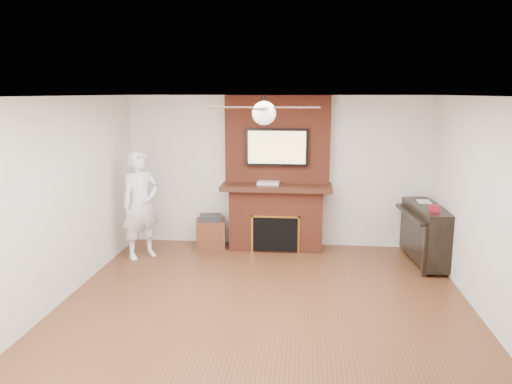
# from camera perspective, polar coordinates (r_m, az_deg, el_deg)

# --- Properties ---
(room_shell) EXTENTS (5.36, 5.86, 2.86)m
(room_shell) POSITION_cam_1_polar(r_m,az_deg,el_deg) (5.63, 0.89, -1.94)
(room_shell) COLOR #512C17
(room_shell) RESTS_ON ground
(fireplace) EXTENTS (1.78, 0.64, 2.50)m
(fireplace) POSITION_cam_1_polar(r_m,az_deg,el_deg) (8.17, 2.39, 0.39)
(fireplace) COLOR maroon
(fireplace) RESTS_ON ground
(tv) EXTENTS (1.00, 0.08, 0.60)m
(tv) POSITION_cam_1_polar(r_m,az_deg,el_deg) (8.02, 2.41, 5.14)
(tv) COLOR black
(tv) RESTS_ON fireplace
(ceiling_fan) EXTENTS (1.21, 1.21, 0.31)m
(ceiling_fan) POSITION_cam_1_polar(r_m,az_deg,el_deg) (5.48, 0.92, 9.12)
(ceiling_fan) COLOR black
(ceiling_fan) RESTS_ON room_shell
(person) EXTENTS (0.73, 0.73, 1.68)m
(person) POSITION_cam_1_polar(r_m,az_deg,el_deg) (7.89, -13.03, -1.43)
(person) COLOR white
(person) RESTS_ON ground
(side_table) EXTENTS (0.55, 0.55, 0.54)m
(side_table) POSITION_cam_1_polar(r_m,az_deg,el_deg) (8.41, -5.21, -4.56)
(side_table) COLOR #542818
(side_table) RESTS_ON ground
(piano) EXTENTS (0.62, 1.38, 0.97)m
(piano) POSITION_cam_1_polar(r_m,az_deg,el_deg) (7.95, 18.83, -4.39)
(piano) COLOR black
(piano) RESTS_ON ground
(cable_box) EXTENTS (0.36, 0.21, 0.05)m
(cable_box) POSITION_cam_1_polar(r_m,az_deg,el_deg) (8.06, 1.42, 1.04)
(cable_box) COLOR silver
(cable_box) RESTS_ON fireplace
(candle_orange) EXTENTS (0.07, 0.07, 0.12)m
(candle_orange) POSITION_cam_1_polar(r_m,az_deg,el_deg) (8.23, 1.81, -6.22)
(candle_orange) COLOR orange
(candle_orange) RESTS_ON ground
(candle_green) EXTENTS (0.07, 0.07, 0.09)m
(candle_green) POSITION_cam_1_polar(r_m,az_deg,el_deg) (8.18, 2.74, -6.47)
(candle_green) COLOR #4B9039
(candle_green) RESTS_ON ground
(candle_cream) EXTENTS (0.07, 0.07, 0.12)m
(candle_cream) POSITION_cam_1_polar(r_m,az_deg,el_deg) (8.23, 2.85, -6.27)
(candle_cream) COLOR beige
(candle_cream) RESTS_ON ground
(candle_blue) EXTENTS (0.06, 0.06, 0.09)m
(candle_blue) POSITION_cam_1_polar(r_m,az_deg,el_deg) (8.23, 4.00, -6.38)
(candle_blue) COLOR #2F568E
(candle_blue) RESTS_ON ground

